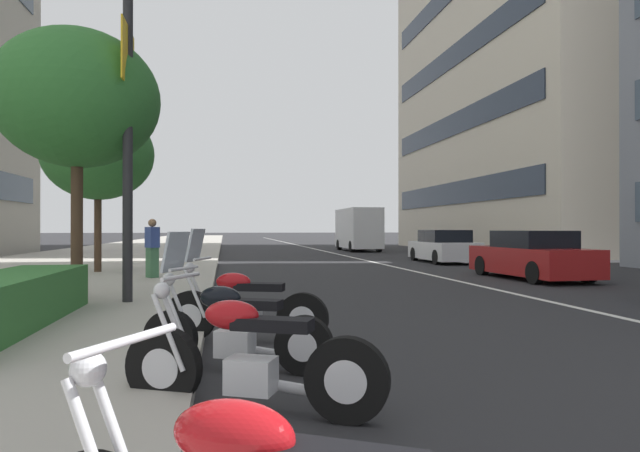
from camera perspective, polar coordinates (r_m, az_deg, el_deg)
sidewalk_right_plaza at (r=32.08m, az=-19.64°, el=-2.78°), size 160.00×10.29×0.15m
lane_centre_stripe at (r=37.20m, az=0.21°, el=-2.56°), size 110.00×0.16×0.01m
motorcycle_mid_row at (r=4.58m, az=-7.41°, el=-13.74°), size 1.06×2.08×1.11m
motorcycle_far_end_row at (r=5.96m, az=-9.19°, el=-10.52°), size 1.01×1.98×1.46m
motorcycle_by_sign_pole at (r=7.30m, az=-7.98°, el=-8.48°), size 0.87×2.10×1.49m
car_lead_in_lane at (r=17.44m, az=21.07°, el=-2.96°), size 4.45×1.91×1.43m
car_approaching_light at (r=24.77m, az=12.66°, el=-2.16°), size 4.50×1.98×1.43m
delivery_van_ahead at (r=36.76m, az=3.98°, el=-0.26°), size 5.58×2.06×2.81m
street_lamp_with_banners at (r=11.09m, az=-17.52°, el=16.67°), size 1.26×2.28×7.52m
clipped_hedge_bed at (r=8.54m, az=-30.24°, el=-6.89°), size 4.86×1.10×0.70m
street_tree_far_plaza at (r=11.84m, az=-23.87°, el=11.90°), size 3.11×3.11×5.16m
street_tree_mid_sidewalk at (r=18.59m, az=-22.03°, el=6.94°), size 3.38×3.38×5.11m
pedestrian_on_plaza at (r=15.73m, az=-17.00°, el=-2.20°), size 0.48×0.43×1.61m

